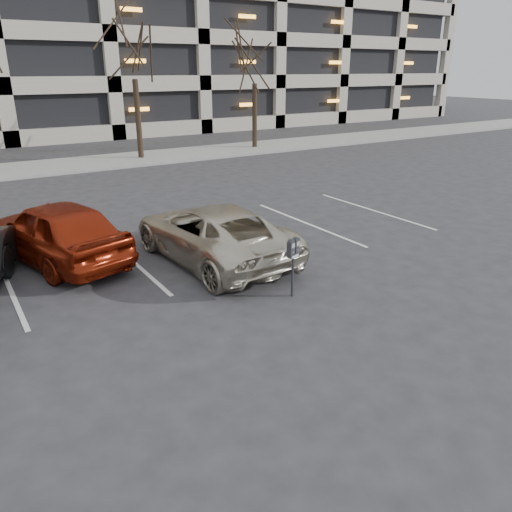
{
  "coord_description": "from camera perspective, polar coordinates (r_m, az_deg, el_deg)",
  "views": [
    {
      "loc": [
        -5.0,
        -9.21,
        4.46
      ],
      "look_at": [
        -0.09,
        -1.52,
        1.02
      ],
      "focal_mm": 35.0,
      "sensor_mm": 36.0,
      "label": 1
    }
  ],
  "objects": [
    {
      "name": "suv_silver",
      "position": [
        12.25,
        -4.95,
        2.68
      ],
      "size": [
        2.59,
        5.12,
        1.39
      ],
      "rotation": [
        0.0,
        0.0,
        3.2
      ],
      "color": "beige",
      "rests_on": "ground"
    },
    {
      "name": "sidewalk",
      "position": [
        26.07,
        -21.33,
        9.56
      ],
      "size": [
        80.0,
        4.0,
        0.12
      ],
      "primitive_type": "cube",
      "color": "gray",
      "rests_on": "ground"
    },
    {
      "name": "tree_d",
      "position": [
        29.89,
        -0.17,
        23.35
      ],
      "size": [
        3.57,
        3.57,
        8.11
      ],
      "color": "black",
      "rests_on": "ground"
    },
    {
      "name": "parking_meter",
      "position": [
        10.11,
        4.28,
        0.35
      ],
      "size": [
        0.34,
        0.21,
        1.25
      ],
      "rotation": [
        0.0,
        0.0,
        0.31
      ],
      "color": "black",
      "rests_on": "ground"
    },
    {
      "name": "parking_garage",
      "position": [
        46.53,
        -12.22,
        26.18
      ],
      "size": [
        52.0,
        20.0,
        19.0
      ],
      "color": "black",
      "rests_on": "ground"
    },
    {
      "name": "ground",
      "position": [
        11.39,
        -3.74,
        -2.44
      ],
      "size": [
        140.0,
        140.0,
        0.0
      ],
      "primitive_type": "plane",
      "color": "#28282B",
      "rests_on": "ground"
    },
    {
      "name": "stall_lines",
      "position": [
        12.85,
        -14.23,
        -0.27
      ],
      "size": [
        16.9,
        5.2,
        0.0
      ],
      "color": "silver",
      "rests_on": "ground"
    },
    {
      "name": "car_red",
      "position": [
        12.97,
        -21.86,
        2.66
      ],
      "size": [
        3.0,
        4.89,
        1.56
      ],
      "primitive_type": "imported",
      "rotation": [
        0.0,
        0.0,
        3.41
      ],
      "color": "maroon",
      "rests_on": "ground"
    },
    {
      "name": "tree_c",
      "position": [
        26.83,
        -14.14,
        24.17
      ],
      "size": [
        3.87,
        3.87,
        8.8
      ],
      "color": "black",
      "rests_on": "ground"
    }
  ]
}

